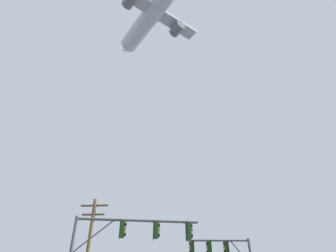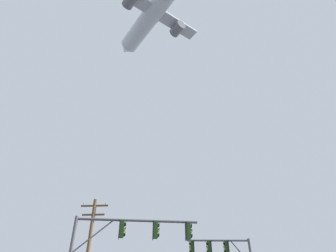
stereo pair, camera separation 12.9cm
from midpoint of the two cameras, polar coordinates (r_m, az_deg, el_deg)
signal_pole_near at (r=16.95m, az=-9.04°, el=-22.56°), size 7.14×1.56×5.73m
airplane at (r=53.77m, az=-3.19°, el=22.73°), size 17.00×19.93×6.37m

